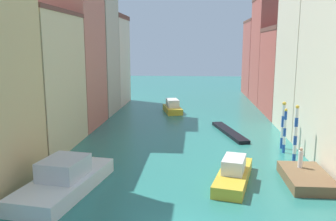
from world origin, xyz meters
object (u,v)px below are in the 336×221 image
(mooring_pole_0, at_px, (296,134))
(vaporetto_white, at_px, (65,180))
(person_on_dock, at_px, (300,158))
(motorboat_1, at_px, (172,107))
(mooring_pole_1, at_px, (285,130))
(mooring_pole_2, at_px, (283,125))
(waterfront_dock, at_px, (306,178))
(gondola_black, at_px, (229,132))
(motorboat_0, at_px, (234,173))

(mooring_pole_0, xyz_separation_m, vaporetto_white, (-17.79, -7.61, -1.78))
(mooring_pole_0, bearing_deg, person_on_dock, -98.38)
(vaporetto_white, xyz_separation_m, motorboat_1, (5.57, 30.33, -0.06))
(person_on_dock, relative_size, motorboat_1, 0.27)
(mooring_pole_1, bearing_deg, person_on_dock, -92.93)
(motorboat_1, bearing_deg, mooring_pole_2, -56.29)
(waterfront_dock, height_order, mooring_pole_0, mooring_pole_0)
(waterfront_dock, relative_size, gondola_black, 0.57)
(mooring_pole_1, height_order, vaporetto_white, mooring_pole_1)
(gondola_black, bearing_deg, motorboat_0, -94.00)
(motorboat_1, bearing_deg, motorboat_0, -76.84)
(mooring_pole_2, distance_m, motorboat_0, 11.10)
(waterfront_dock, relative_size, mooring_pole_2, 1.15)
(mooring_pole_0, height_order, motorboat_0, mooring_pole_0)
(mooring_pole_0, xyz_separation_m, motorboat_1, (-12.23, 22.72, -1.84))
(mooring_pole_2, bearing_deg, mooring_pole_1, -96.91)
(person_on_dock, height_order, motorboat_1, person_on_dock)
(mooring_pole_1, xyz_separation_m, motorboat_0, (-5.57, -7.83, -1.53))
(mooring_pole_1, height_order, gondola_black, mooring_pole_1)
(mooring_pole_0, distance_m, vaporetto_white, 19.43)
(mooring_pole_1, bearing_deg, mooring_pole_0, -86.21)
(waterfront_dock, height_order, motorboat_0, motorboat_0)
(motorboat_0, bearing_deg, motorboat_1, 103.16)
(motorboat_0, distance_m, motorboat_1, 28.39)
(gondola_black, height_order, motorboat_1, motorboat_1)
(motorboat_1, bearing_deg, vaporetto_white, -100.40)
(mooring_pole_2, relative_size, gondola_black, 0.50)
(vaporetto_white, height_order, motorboat_1, vaporetto_white)
(waterfront_dock, xyz_separation_m, person_on_dock, (-0.15, 1.17, 1.14))
(mooring_pole_2, xyz_separation_m, gondola_black, (-4.71, 5.61, -2.24))
(mooring_pole_0, distance_m, mooring_pole_2, 4.41)
(person_on_dock, relative_size, motorboat_0, 0.21)
(mooring_pole_0, xyz_separation_m, mooring_pole_2, (-0.01, 4.40, -0.19))
(vaporetto_white, relative_size, gondola_black, 1.01)
(waterfront_dock, height_order, gondola_black, waterfront_dock)
(person_on_dock, bearing_deg, mooring_pole_0, 81.62)
(mooring_pole_2, bearing_deg, mooring_pole_0, -89.87)
(person_on_dock, xyz_separation_m, motorboat_1, (-11.70, 26.26, -0.76))
(mooring_pole_0, height_order, mooring_pole_2, mooring_pole_0)
(mooring_pole_0, height_order, vaporetto_white, mooring_pole_0)
(person_on_dock, height_order, gondola_black, person_on_dock)
(waterfront_dock, xyz_separation_m, gondola_black, (-4.35, 14.73, -0.21))
(motorboat_0, bearing_deg, mooring_pole_1, 54.57)
(person_on_dock, height_order, vaporetto_white, vaporetto_white)
(mooring_pole_1, bearing_deg, waterfront_dock, -91.35)
(person_on_dock, xyz_separation_m, mooring_pole_0, (0.52, 3.54, 1.08))
(vaporetto_white, bearing_deg, mooring_pole_2, 34.05)
(gondola_black, bearing_deg, waterfront_dock, -73.56)
(mooring_pole_1, relative_size, motorboat_0, 0.58)
(waterfront_dock, relative_size, mooring_pole_0, 1.06)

